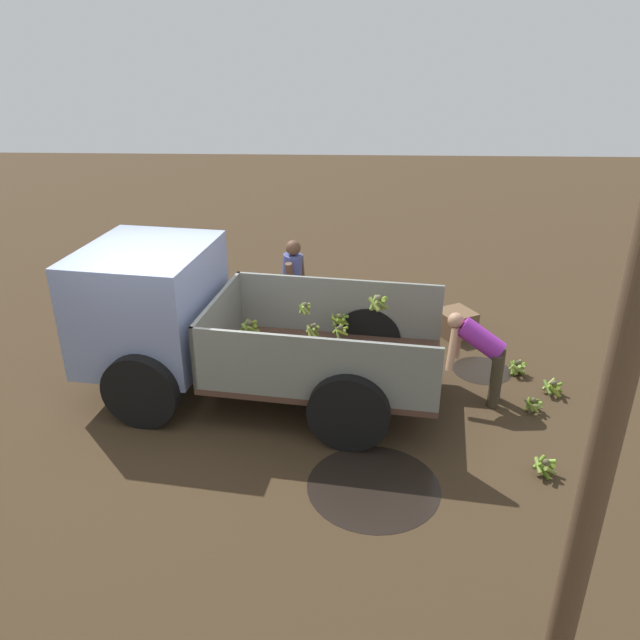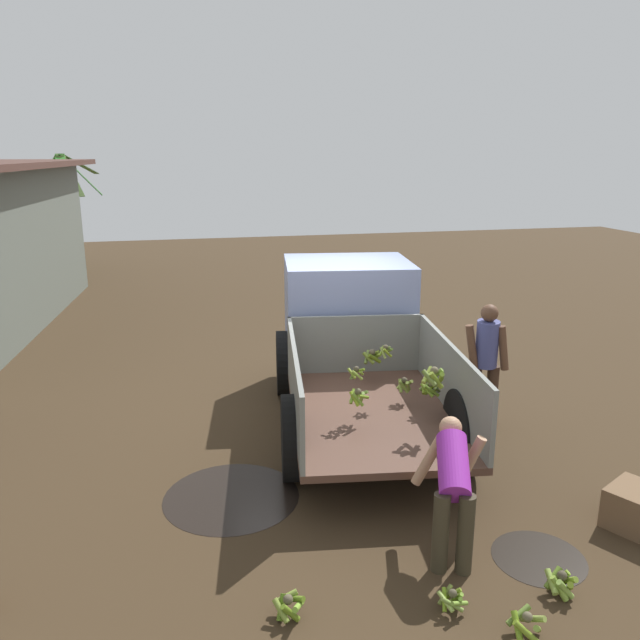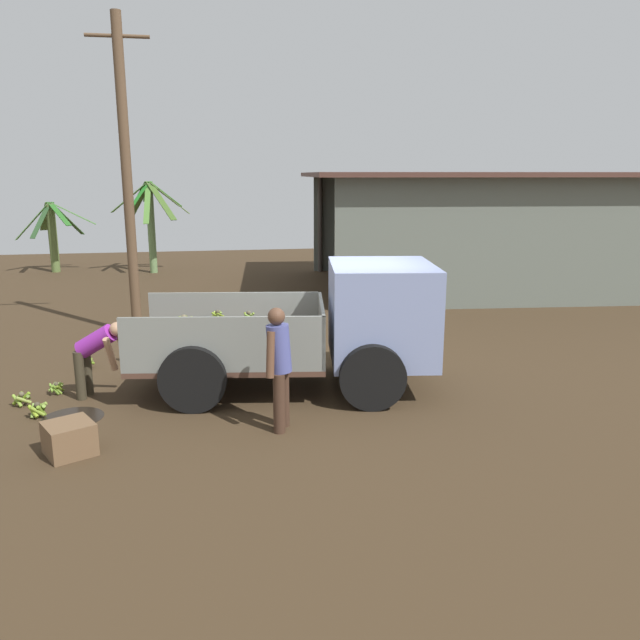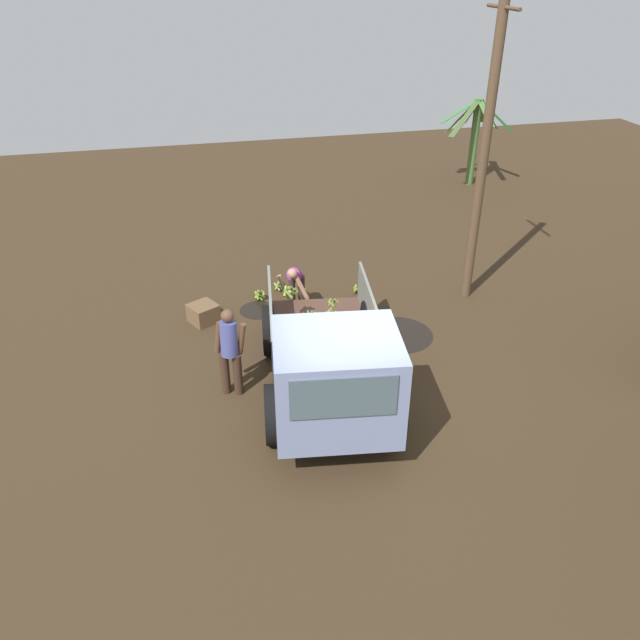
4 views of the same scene
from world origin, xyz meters
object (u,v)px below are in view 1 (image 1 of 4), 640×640
(banana_bunch_on_ground_2, at_px, (545,466))
(wooden_crate_0, at_px, (455,323))
(banana_bunch_on_ground_3, at_px, (533,404))
(banana_bunch_on_ground_1, at_px, (518,367))
(cargo_truck, at_px, (187,317))
(banana_bunch_on_ground_0, at_px, (553,387))
(person_foreground_visitor, at_px, (292,286))
(person_worker_loading, at_px, (481,351))

(banana_bunch_on_ground_2, height_order, wooden_crate_0, wooden_crate_0)
(banana_bunch_on_ground_3, bearing_deg, wooden_crate_0, -73.78)
(banana_bunch_on_ground_1, bearing_deg, banana_bunch_on_ground_2, 83.52)
(cargo_truck, bearing_deg, banana_bunch_on_ground_2, 166.12)
(banana_bunch_on_ground_0, distance_m, banana_bunch_on_ground_3, 0.56)
(banana_bunch_on_ground_0, relative_size, banana_bunch_on_ground_1, 1.09)
(cargo_truck, relative_size, person_foreground_visitor, 2.91)
(wooden_crate_0, bearing_deg, person_worker_loading, 89.22)
(person_worker_loading, height_order, banana_bunch_on_ground_2, person_worker_loading)
(banana_bunch_on_ground_0, height_order, banana_bunch_on_ground_3, banana_bunch_on_ground_0)
(person_worker_loading, relative_size, banana_bunch_on_ground_2, 4.24)
(person_foreground_visitor, xyz_separation_m, wooden_crate_0, (-2.54, -0.31, -0.70))
(banana_bunch_on_ground_3, bearing_deg, cargo_truck, -5.66)
(person_foreground_visitor, bearing_deg, banana_bunch_on_ground_3, -9.72)
(cargo_truck, height_order, banana_bunch_on_ground_1, cargo_truck)
(banana_bunch_on_ground_2, relative_size, banana_bunch_on_ground_3, 1.18)
(person_foreground_visitor, height_order, banana_bunch_on_ground_1, person_foreground_visitor)
(person_foreground_visitor, relative_size, banana_bunch_on_ground_2, 5.86)
(person_foreground_visitor, xyz_separation_m, person_worker_loading, (-2.51, 1.62, -0.19))
(banana_bunch_on_ground_0, height_order, banana_bunch_on_ground_2, same)
(person_foreground_visitor, xyz_separation_m, banana_bunch_on_ground_0, (-3.55, 1.47, -0.78))
(banana_bunch_on_ground_2, xyz_separation_m, wooden_crate_0, (0.43, -3.46, 0.07))
(person_worker_loading, bearing_deg, person_foreground_visitor, -13.77)
(banana_bunch_on_ground_0, bearing_deg, person_worker_loading, 8.07)
(banana_bunch_on_ground_1, distance_m, wooden_crate_0, 1.44)
(banana_bunch_on_ground_3, relative_size, wooden_crate_0, 0.45)
(banana_bunch_on_ground_0, bearing_deg, person_foreground_visitor, -22.48)
(person_foreground_visitor, height_order, banana_bunch_on_ground_0, person_foreground_visitor)
(banana_bunch_on_ground_3, bearing_deg, person_foreground_visitor, -30.77)
(person_foreground_visitor, relative_size, banana_bunch_on_ground_1, 6.20)
(cargo_truck, relative_size, person_worker_loading, 4.02)
(banana_bunch_on_ground_1, bearing_deg, person_worker_loading, 43.15)
(cargo_truck, distance_m, banana_bunch_on_ground_3, 4.54)
(person_worker_loading, relative_size, banana_bunch_on_ground_3, 5.01)
(wooden_crate_0, bearing_deg, banana_bunch_on_ground_1, 117.99)
(wooden_crate_0, bearing_deg, person_foreground_visitor, 7.02)
(cargo_truck, xyz_separation_m, person_worker_loading, (-3.75, 0.16, -0.33))
(person_worker_loading, relative_size, wooden_crate_0, 2.25)
(banana_bunch_on_ground_1, xyz_separation_m, banana_bunch_on_ground_3, (0.03, 0.93, -0.01))
(cargo_truck, height_order, person_foreground_visitor, cargo_truck)
(banana_bunch_on_ground_3, distance_m, wooden_crate_0, 2.30)
(banana_bunch_on_ground_3, xyz_separation_m, wooden_crate_0, (0.64, -2.21, 0.09))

